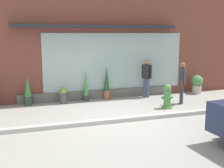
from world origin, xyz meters
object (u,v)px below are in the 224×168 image
(pedestrian_with_handbag, at_px, (182,81))
(pedestrian_passerby, at_px, (147,75))
(potted_plant_window_right, at_px, (197,84))
(potted_plant_window_center, at_px, (28,92))
(potted_plant_trailing_edge, at_px, (107,83))
(fire_hydrant, at_px, (167,96))
(potted_plant_near_hydrant, at_px, (86,87))
(potted_plant_low_front, at_px, (63,95))

(pedestrian_with_handbag, xyz_separation_m, pedestrian_passerby, (-0.79, 1.44, 0.03))
(potted_plant_window_right, relative_size, potted_plant_window_center, 0.76)
(potted_plant_window_right, bearing_deg, potted_plant_trailing_edge, 177.34)
(fire_hydrant, relative_size, pedestrian_with_handbag, 0.55)
(pedestrian_with_handbag, bearing_deg, potted_plant_window_right, 169.40)
(fire_hydrant, bearing_deg, potted_plant_near_hydrant, 142.04)
(fire_hydrant, distance_m, potted_plant_trailing_edge, 2.61)
(fire_hydrant, bearing_deg, pedestrian_passerby, 89.48)
(pedestrian_passerby, distance_m, potted_plant_low_front, 3.52)
(pedestrian_with_handbag, relative_size, potted_plant_window_center, 1.45)
(fire_hydrant, xyz_separation_m, potted_plant_window_center, (-4.73, 1.93, 0.09))
(potted_plant_window_right, height_order, potted_plant_trailing_edge, potted_plant_trailing_edge)
(potted_plant_window_center, bearing_deg, potted_plant_window_right, -0.97)
(pedestrian_with_handbag, bearing_deg, pedestrian_passerby, -112.52)
(pedestrian_passerby, height_order, potted_plant_near_hydrant, pedestrian_passerby)
(pedestrian_with_handbag, xyz_separation_m, potted_plant_window_right, (1.68, 1.44, -0.45))
(potted_plant_low_front, height_order, potted_plant_trailing_edge, potted_plant_trailing_edge)
(pedestrian_with_handbag, bearing_deg, fire_hydrant, -26.55)
(potted_plant_near_hydrant, bearing_deg, potted_plant_low_front, -168.22)
(potted_plant_low_front, distance_m, potted_plant_trailing_edge, 1.84)
(pedestrian_with_handbag, distance_m, potted_plant_window_right, 2.25)
(potted_plant_window_right, xyz_separation_m, potted_plant_near_hydrant, (-5.01, 0.16, 0.12))
(pedestrian_passerby, height_order, potted_plant_trailing_edge, pedestrian_passerby)
(fire_hydrant, xyz_separation_m, potted_plant_low_front, (-3.46, 1.78, -0.10))
(potted_plant_low_front, relative_size, potted_plant_window_center, 0.57)
(potted_plant_window_center, distance_m, potted_plant_near_hydrant, 2.21)
(fire_hydrant, xyz_separation_m, potted_plant_window_right, (2.48, 1.81, 0.02))
(pedestrian_with_handbag, height_order, potted_plant_low_front, pedestrian_with_handbag)
(fire_hydrant, height_order, pedestrian_passerby, pedestrian_passerby)
(pedestrian_with_handbag, height_order, potted_plant_near_hydrant, pedestrian_with_handbag)
(potted_plant_window_right, xyz_separation_m, potted_plant_trailing_edge, (-4.14, 0.19, 0.20))
(potted_plant_low_front, height_order, potted_plant_near_hydrant, potted_plant_near_hydrant)
(pedestrian_passerby, relative_size, potted_plant_window_center, 1.48)
(potted_plant_trailing_edge, bearing_deg, potted_plant_window_right, -2.66)
(fire_hydrant, relative_size, potted_plant_trailing_edge, 0.64)
(potted_plant_trailing_edge, height_order, potted_plant_window_center, potted_plant_trailing_edge)
(potted_plant_window_right, relative_size, potted_plant_low_front, 1.33)
(potted_plant_trailing_edge, distance_m, potted_plant_near_hydrant, 0.87)
(fire_hydrant, relative_size, potted_plant_low_front, 1.40)
(pedestrian_with_handbag, relative_size, potted_plant_low_front, 2.54)
(pedestrian_passerby, bearing_deg, potted_plant_trailing_edge, -135.25)
(potted_plant_near_hydrant, bearing_deg, pedestrian_with_handbag, -25.68)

